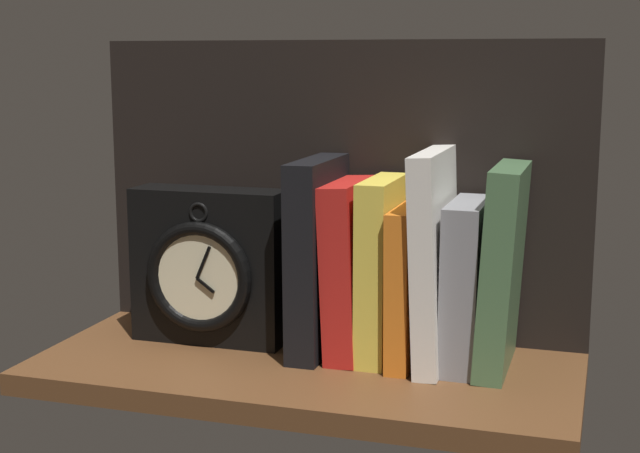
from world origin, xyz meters
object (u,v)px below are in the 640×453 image
(book_green_romantic, at_px, (502,268))
(framed_clock, at_px, (208,267))
(book_black_skeptic, at_px, (318,256))
(book_red_requiem, at_px, (350,268))
(book_yellow_seinlanguage, at_px, (381,269))
(book_white_catcher, at_px, (435,258))
(book_gray_chess, at_px, (466,284))
(book_orange_pandolfini, at_px, (409,283))

(book_green_romantic, bearing_deg, framed_clock, -178.83)
(book_black_skeptic, height_order, book_red_requiem, book_black_skeptic)
(book_yellow_seinlanguage, distance_m, book_white_catcher, 0.06)
(book_yellow_seinlanguage, bearing_deg, framed_clock, -178.08)
(book_red_requiem, bearing_deg, book_green_romantic, 0.00)
(book_white_catcher, height_order, framed_clock, book_white_catcher)
(book_black_skeptic, xyz_separation_m, book_red_requiem, (0.04, 0.00, -0.01))
(book_white_catcher, bearing_deg, book_green_romantic, 0.00)
(book_yellow_seinlanguage, bearing_deg, book_green_romantic, 0.00)
(book_red_requiem, bearing_deg, book_gray_chess, 0.00)
(book_orange_pandolfini, bearing_deg, book_gray_chess, 0.00)
(book_black_skeptic, xyz_separation_m, framed_clock, (-0.14, -0.01, -0.02))
(book_yellow_seinlanguage, relative_size, book_green_romantic, 0.91)
(book_yellow_seinlanguage, bearing_deg, book_white_catcher, 0.00)
(book_black_skeptic, xyz_separation_m, book_yellow_seinlanguage, (0.08, 0.00, -0.01))
(book_red_requiem, distance_m, book_yellow_seinlanguage, 0.04)
(book_red_requiem, relative_size, book_green_romantic, 0.89)
(book_red_requiem, xyz_separation_m, book_orange_pandolfini, (0.07, 0.00, -0.01))
(book_red_requiem, distance_m, book_gray_chess, 0.14)
(book_gray_chess, bearing_deg, book_yellow_seinlanguage, 180.00)
(framed_clock, bearing_deg, book_yellow_seinlanguage, 1.92)
(book_black_skeptic, distance_m, book_orange_pandolfini, 0.11)
(book_yellow_seinlanguage, relative_size, framed_clock, 1.11)
(book_red_requiem, relative_size, book_white_catcher, 0.84)
(book_red_requiem, height_order, book_green_romantic, book_green_romantic)
(book_red_requiem, xyz_separation_m, book_gray_chess, (0.14, 0.00, -0.01))
(book_orange_pandolfini, xyz_separation_m, book_green_romantic, (0.10, 0.00, 0.02))
(book_green_romantic, bearing_deg, book_white_catcher, 180.00)
(book_gray_chess, distance_m, framed_clock, 0.31)
(book_red_requiem, bearing_deg, framed_clock, -177.67)
(book_black_skeptic, xyz_separation_m, book_orange_pandolfini, (0.11, 0.00, -0.02))
(book_red_requiem, bearing_deg, book_white_catcher, 0.00)
(book_orange_pandolfini, distance_m, framed_clock, 0.25)
(book_yellow_seinlanguage, relative_size, book_orange_pandolfini, 1.16)
(book_black_skeptic, relative_size, book_yellow_seinlanguage, 1.10)
(book_gray_chess, bearing_deg, framed_clock, -178.68)
(book_orange_pandolfini, distance_m, book_green_romantic, 0.11)
(book_red_requiem, distance_m, book_green_romantic, 0.18)
(book_yellow_seinlanguage, relative_size, book_gray_chess, 1.12)
(book_orange_pandolfini, relative_size, book_white_catcher, 0.74)
(book_yellow_seinlanguage, xyz_separation_m, framed_clock, (-0.21, -0.01, -0.01))
(book_yellow_seinlanguage, xyz_separation_m, book_orange_pandolfini, (0.03, 0.00, -0.01))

